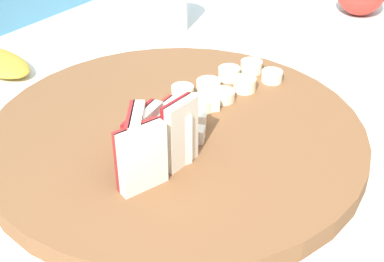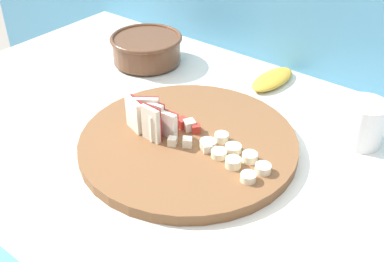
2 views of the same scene
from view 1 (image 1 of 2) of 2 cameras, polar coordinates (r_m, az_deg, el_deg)
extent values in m
cylinder|color=brown|center=(0.56, -1.48, -0.47)|extent=(0.40, 0.40, 0.02)
cube|color=maroon|center=(0.48, -3.33, -1.17)|extent=(0.05, 0.03, 0.05)
cube|color=#EFE5CC|center=(0.48, -2.96, -1.56)|extent=(0.05, 0.03, 0.05)
cube|color=#A32323|center=(0.46, -5.88, -2.58)|extent=(0.04, 0.02, 0.06)
cube|color=white|center=(0.46, -5.40, -3.01)|extent=(0.05, 0.02, 0.06)
cube|color=maroon|center=(0.48, -1.68, -0.10)|extent=(0.04, 0.01, 0.07)
cube|color=beige|center=(0.48, -1.17, -0.33)|extent=(0.04, 0.01, 0.07)
cube|color=#B22D23|center=(0.51, -3.73, 0.47)|extent=(0.05, 0.01, 0.05)
cube|color=white|center=(0.51, -3.10, 0.25)|extent=(0.05, 0.01, 0.05)
cube|color=maroon|center=(0.48, -5.68, -0.84)|extent=(0.05, 0.01, 0.06)
cube|color=#EFE5CC|center=(0.48, -5.07, -1.02)|extent=(0.05, 0.02, 0.06)
cube|color=#A32323|center=(0.47, -6.54, -1.36)|extent=(0.04, 0.03, 0.06)
cube|color=white|center=(0.47, -5.81, -1.36)|extent=(0.04, 0.04, 0.06)
cube|color=#EFE5CC|center=(0.55, 0.72, 1.22)|extent=(0.02, 0.02, 0.02)
cube|color=beige|center=(0.58, 2.14, 3.03)|extent=(0.02, 0.02, 0.01)
cube|color=#B22D23|center=(0.54, -5.44, 0.76)|extent=(0.02, 0.02, 0.02)
cube|color=white|center=(0.55, -4.66, 1.43)|extent=(0.03, 0.03, 0.02)
cube|color=beige|center=(0.53, 0.53, -0.37)|extent=(0.02, 0.02, 0.02)
cube|color=#B22D23|center=(0.56, -3.75, 1.95)|extent=(0.02, 0.02, 0.02)
cylinder|color=#F4EAC6|center=(0.58, 1.02, 2.96)|extent=(0.03, 0.03, 0.01)
cylinder|color=beige|center=(0.60, 3.35, 3.87)|extent=(0.03, 0.03, 0.01)
cylinder|color=beige|center=(0.62, 5.73, 5.08)|extent=(0.03, 0.03, 0.02)
cylinder|color=#F4EAC6|center=(0.65, 8.68, 5.91)|extent=(0.03, 0.03, 0.01)
cylinder|color=white|center=(0.60, -1.03, 4.23)|extent=(0.03, 0.03, 0.01)
cylinder|color=beige|center=(0.62, 1.81, 5.01)|extent=(0.03, 0.03, 0.01)
cylinder|color=#F4EAC6|center=(0.64, 4.05, 6.26)|extent=(0.03, 0.03, 0.02)
cylinder|color=white|center=(0.67, 6.31, 7.02)|extent=(0.03, 0.03, 0.01)
cylinder|color=white|center=(0.83, -3.34, 13.69)|extent=(0.08, 0.08, 0.08)
camera|label=2|loc=(0.86, 65.37, 30.40)|focal=43.93mm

